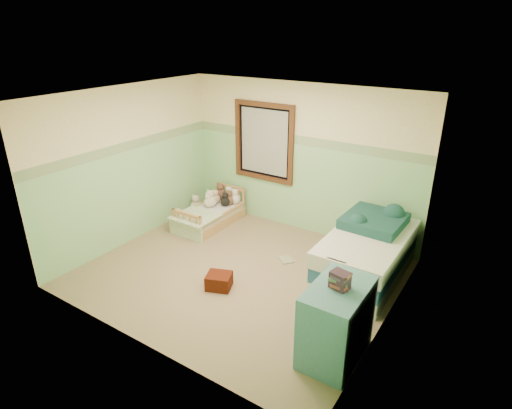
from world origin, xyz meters
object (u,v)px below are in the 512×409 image
Objects in this scene: plush_floor_cream at (196,207)px; floor_book at (286,260)px; dresser at (336,322)px; plush_floor_tan at (179,220)px; toddler_bed_frame at (211,220)px; red_pillow at (219,281)px; twin_bed_frame at (366,268)px.

plush_floor_cream reaches higher than floor_book.
dresser is 3.75× the size of floor_book.
plush_floor_cream is 1.03× the size of floor_book.
dresser reaches higher than plush_floor_cream.
plush_floor_tan is 3.93m from dresser.
plush_floor_cream is 0.27× the size of dresser.
toddler_bed_frame is 2.02m from red_pillow.
plush_floor_cream reaches higher than plush_floor_tan.
plush_floor_tan is 3.37m from twin_bed_frame.
twin_bed_frame is at bearing -5.83° from plush_floor_cream.
toddler_bed_frame is at bearing -24.25° from plush_floor_cream.
dresser reaches higher than twin_bed_frame.
toddler_bed_frame is 5.87× the size of plush_floor_tan.
toddler_bed_frame is 5.57× the size of floor_book.
plush_floor_cream is 0.72× the size of red_pillow.
plush_floor_tan is 2.14m from red_pillow.
toddler_bed_frame is at bearing 132.10° from red_pillow.
red_pillow is 1.42× the size of floor_book.
floor_book is (2.21, -0.02, -0.10)m from plush_floor_tan.
toddler_bed_frame is 2.92m from twin_bed_frame.
floor_book is (-1.42, 1.47, -0.42)m from dresser.
red_pillow is at bearing 169.72° from dresser.
floor_book is at bearing 134.10° from dresser.
plush_floor_cream is 4.29m from dresser.
dresser reaches higher than red_pillow.
twin_bed_frame is 2.15× the size of dresser.
dresser reaches higher than toddler_bed_frame.
floor_book is at bearing -167.19° from twin_bed_frame.
toddler_bed_frame is 0.56m from plush_floor_tan.
plush_floor_cream is 2.59m from red_pillow.
floor_book is at bearing -14.88° from plush_floor_cream.
plush_floor_cream is (-0.56, 0.25, 0.04)m from toddler_bed_frame.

